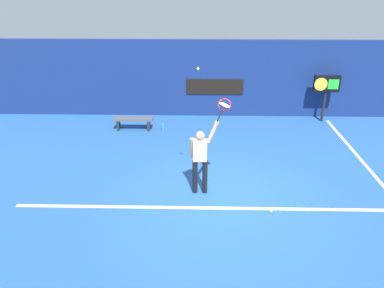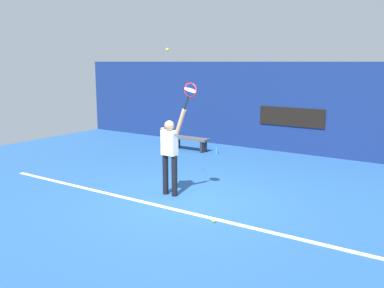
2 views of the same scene
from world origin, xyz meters
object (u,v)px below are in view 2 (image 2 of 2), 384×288
(tennis_player, at_px, (170,151))
(court_bench, at_px, (190,141))
(tennis_ball, at_px, (167,50))
(tennis_racket, at_px, (190,92))
(spare_ball, at_px, (214,221))
(water_bottle, at_px, (217,150))

(tennis_player, relative_size, court_bench, 1.41)
(tennis_ball, height_order, court_bench, tennis_ball)
(tennis_player, xyz_separation_m, court_bench, (-2.41, 4.29, -0.67))
(tennis_racket, xyz_separation_m, spare_ball, (1.14, -0.89, -2.30))
(tennis_ball, height_order, spare_ball, tennis_ball)
(tennis_racket, height_order, court_bench, tennis_racket)
(tennis_ball, distance_m, water_bottle, 5.40)
(tennis_ball, bearing_deg, spare_ball, -27.87)
(tennis_player, height_order, water_bottle, tennis_player)
(court_bench, xyz_separation_m, spare_ball, (4.10, -5.18, -0.30))
(tennis_player, bearing_deg, tennis_racket, -0.45)
(tennis_ball, height_order, water_bottle, tennis_ball)
(tennis_player, bearing_deg, court_bench, 119.37)
(court_bench, height_order, water_bottle, court_bench)
(tennis_racket, relative_size, court_bench, 0.45)
(tennis_player, xyz_separation_m, tennis_ball, (-0.07, 0.04, 2.19))
(tennis_player, relative_size, spare_ball, 28.95)
(tennis_racket, bearing_deg, tennis_player, 179.55)
(tennis_player, distance_m, court_bench, 4.96)
(court_bench, distance_m, spare_ball, 6.61)
(tennis_racket, relative_size, water_bottle, 2.60)
(tennis_player, xyz_separation_m, spare_ball, (1.68, -0.89, -0.98))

